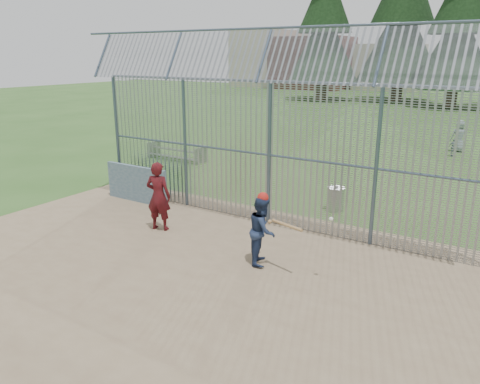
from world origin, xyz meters
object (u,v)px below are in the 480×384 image
Objects in this scene: dugout_wall at (137,184)px; trash_can at (335,199)px; batter at (262,230)px; bleacher at (177,151)px; onlooker at (158,196)px.

trash_can is at bearing 24.95° from dugout_wall.
batter is 11.74m from bleacher.
trash_can is (-0.01, 4.56, -0.44)m from batter.
bleacher is at bearing 26.04° from batter.
trash_can is 0.27× the size of bleacher.
onlooker reaches higher than dugout_wall.
dugout_wall is at bearing -48.22° from onlooker.
batter reaches higher than trash_can.
trash_can is at bearing -23.61° from batter.
batter is 3.50m from onlooker.
batter reaches higher than bleacher.
onlooker reaches higher than bleacher.
onlooker is (2.35, -1.51, 0.35)m from dugout_wall.
dugout_wall is 1.56× the size of batter.
onlooker reaches higher than trash_can.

